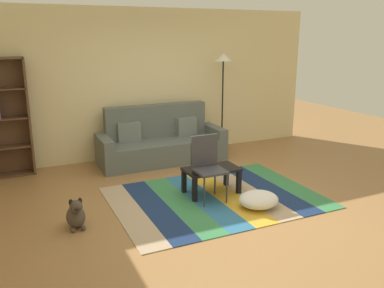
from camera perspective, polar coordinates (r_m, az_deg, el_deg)
ground_plane at (r=5.62m, az=2.52°, el=-8.06°), size 14.00×14.00×0.00m
back_wall at (r=7.57m, az=-6.31°, el=8.52°), size 6.80×0.10×2.70m
rug at (r=5.72m, az=3.29°, el=-7.60°), size 2.84×2.08×0.01m
couch at (r=7.29m, az=-4.43°, el=0.18°), size 2.26×0.80×1.00m
coffee_table at (r=5.77m, az=2.77°, el=-4.09°), size 0.78×0.45×0.38m
pouf at (r=5.44m, az=9.43°, el=-7.79°), size 0.54×0.48×0.21m
dog at (r=5.02m, az=-16.16°, el=-9.67°), size 0.22×0.35×0.40m
standing_lamp at (r=7.73m, az=4.44°, el=10.40°), size 0.32×0.32×1.89m
tv_remote at (r=5.74m, az=3.08°, el=-3.34°), size 0.09×0.16×0.02m
folding_chair at (r=5.51m, az=2.17°, el=-2.62°), size 0.40×0.40×0.90m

